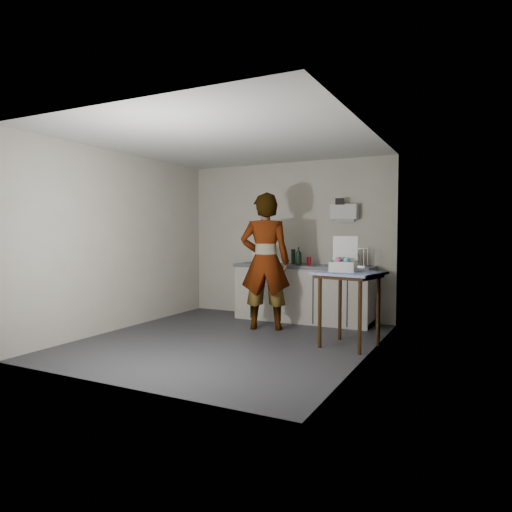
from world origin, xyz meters
The scene contains 15 objects.
ground centered at (0.00, 0.00, 0.00)m, with size 4.00×4.00×0.00m, color #2C2C31.
wall_back centered at (0.00, 1.99, 1.30)m, with size 3.60×0.02×2.60m, color beige.
wall_right centered at (1.79, 0.00, 1.30)m, with size 0.02×4.00×2.60m, color beige.
wall_left centered at (-1.79, 0.00, 1.30)m, with size 0.02×4.00×2.60m, color beige.
ceiling centered at (0.00, 0.00, 2.60)m, with size 3.60×4.00×0.01m, color silver.
kitchen_counter centered at (0.40, 1.70, 0.43)m, with size 2.24×0.62×0.91m.
wall_shelf centered at (1.00, 1.92, 1.75)m, with size 0.42×0.18×0.37m.
side_table centered at (1.50, 0.41, 0.82)m, with size 0.85×0.85×0.94m.
standing_man centered at (0.11, 0.89, 1.00)m, with size 0.73×0.48×2.00m, color #B2A593.
soap_bottle centered at (0.36, 1.59, 1.05)m, with size 0.11×0.11×0.28m, color black.
soda_can centered at (0.50, 1.70, 0.97)m, with size 0.07×0.07×0.13m, color red.
dark_bottle centered at (0.19, 1.78, 1.03)m, with size 0.07×0.07×0.24m, color black.
paper_towel centered at (-0.42, 1.62, 1.04)m, with size 0.15×0.15×0.27m.
dish_rack centered at (1.20, 1.73, 0.97)m, with size 0.40×0.30×0.28m.
bakery_box centered at (1.41, 0.43, 1.04)m, with size 0.35×0.36×0.44m.
Camera 1 is at (2.99, -5.14, 1.43)m, focal length 32.00 mm.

